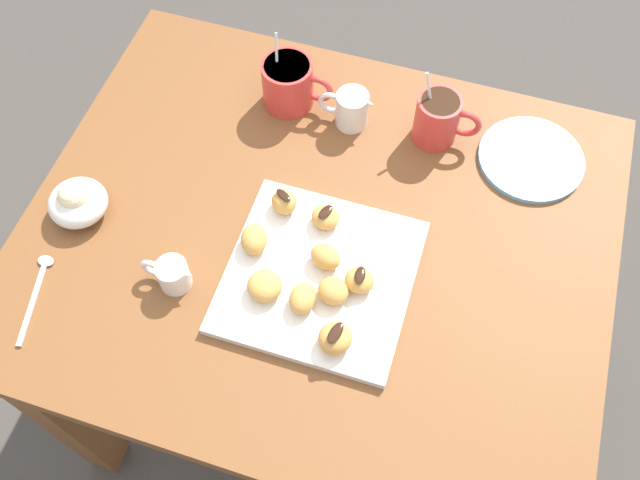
# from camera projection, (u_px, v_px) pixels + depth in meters

# --- Properties ---
(ground_plane) EXTENTS (8.00, 8.00, 0.00)m
(ground_plane) POSITION_uv_depth(u_px,v_px,m) (319.00, 376.00, 1.82)
(ground_plane) COLOR #423D38
(dining_table) EXTENTS (0.99, 0.82, 0.76)m
(dining_table) POSITION_uv_depth(u_px,v_px,m) (318.00, 270.00, 1.29)
(dining_table) COLOR brown
(dining_table) RESTS_ON ground_plane
(pastry_plate_square) EXTENTS (0.30, 0.30, 0.02)m
(pastry_plate_square) POSITION_uv_depth(u_px,v_px,m) (320.00, 276.00, 1.12)
(pastry_plate_square) COLOR silver
(pastry_plate_square) RESTS_ON dining_table
(coffee_mug_red_left) EXTENTS (0.14, 0.10, 0.14)m
(coffee_mug_red_left) POSITION_uv_depth(u_px,v_px,m) (289.00, 82.00, 1.27)
(coffee_mug_red_left) COLOR red
(coffee_mug_red_left) RESTS_ON dining_table
(coffee_mug_red_right) EXTENTS (0.12, 0.08, 0.15)m
(coffee_mug_red_right) POSITION_uv_depth(u_px,v_px,m) (438.00, 118.00, 1.22)
(coffee_mug_red_right) COLOR red
(coffee_mug_red_right) RESTS_ON dining_table
(cream_pitcher_white) EXTENTS (0.10, 0.06, 0.07)m
(cream_pitcher_white) POSITION_uv_depth(u_px,v_px,m) (351.00, 108.00, 1.25)
(cream_pitcher_white) COLOR silver
(cream_pitcher_white) RESTS_ON dining_table
(ice_cream_bowl) EXTENTS (0.10, 0.10, 0.07)m
(ice_cream_bowl) POSITION_uv_depth(u_px,v_px,m) (77.00, 201.00, 1.16)
(ice_cream_bowl) COLOR silver
(ice_cream_bowl) RESTS_ON dining_table
(chocolate_sauce_pitcher) EXTENTS (0.09, 0.05, 0.06)m
(chocolate_sauce_pitcher) POSITION_uv_depth(u_px,v_px,m) (172.00, 274.00, 1.09)
(chocolate_sauce_pitcher) COLOR silver
(chocolate_sauce_pitcher) RESTS_ON dining_table
(saucer_sky_left) EXTENTS (0.19, 0.19, 0.01)m
(saucer_sky_left) POSITION_uv_depth(u_px,v_px,m) (531.00, 159.00, 1.24)
(saucer_sky_left) COLOR #66A8DB
(saucer_sky_left) RESTS_ON dining_table
(loose_spoon_near_saucer) EXTENTS (0.05, 0.16, 0.01)m
(loose_spoon_near_saucer) POSITION_uv_depth(u_px,v_px,m) (37.00, 287.00, 1.11)
(loose_spoon_near_saucer) COLOR silver
(loose_spoon_near_saucer) RESTS_ON dining_table
(beignet_0) EXTENTS (0.06, 0.06, 0.04)m
(beignet_0) POSITION_uv_depth(u_px,v_px,m) (333.00, 291.00, 1.07)
(beignet_0) COLOR #D19347
(beignet_0) RESTS_ON pastry_plate_square
(beignet_1) EXTENTS (0.07, 0.07, 0.04)m
(beignet_1) POSITION_uv_depth(u_px,v_px,m) (335.00, 338.00, 1.03)
(beignet_1) COLOR #D19347
(beignet_1) RESTS_ON pastry_plate_square
(chocolate_drizzle_1) EXTENTS (0.03, 0.04, 0.00)m
(chocolate_drizzle_1) POSITION_uv_depth(u_px,v_px,m) (335.00, 333.00, 1.01)
(chocolate_drizzle_1) COLOR black
(chocolate_drizzle_1) RESTS_ON beignet_1
(beignet_2) EXTENTS (0.06, 0.06, 0.04)m
(beignet_2) POSITION_uv_depth(u_px,v_px,m) (284.00, 202.00, 1.16)
(beignet_2) COLOR #D19347
(beignet_2) RESTS_ON pastry_plate_square
(chocolate_drizzle_2) EXTENTS (0.04, 0.03, 0.00)m
(chocolate_drizzle_2) POSITION_uv_depth(u_px,v_px,m) (283.00, 195.00, 1.14)
(chocolate_drizzle_2) COLOR black
(chocolate_drizzle_2) RESTS_ON beignet_2
(beignet_3) EXTENTS (0.05, 0.05, 0.03)m
(beignet_3) POSITION_uv_depth(u_px,v_px,m) (359.00, 280.00, 1.08)
(beignet_3) COLOR #D19347
(beignet_3) RESTS_ON pastry_plate_square
(chocolate_drizzle_3) EXTENTS (0.02, 0.03, 0.00)m
(chocolate_drizzle_3) POSITION_uv_depth(u_px,v_px,m) (360.00, 275.00, 1.07)
(chocolate_drizzle_3) COLOR black
(chocolate_drizzle_3) RESTS_ON beignet_3
(beignet_4) EXTENTS (0.04, 0.06, 0.03)m
(beignet_4) POSITION_uv_depth(u_px,v_px,m) (302.00, 298.00, 1.07)
(beignet_4) COLOR #D19347
(beignet_4) RESTS_ON pastry_plate_square
(beignet_5) EXTENTS (0.08, 0.08, 0.03)m
(beignet_5) POSITION_uv_depth(u_px,v_px,m) (265.00, 286.00, 1.08)
(beignet_5) COLOR #D19347
(beignet_5) RESTS_ON pastry_plate_square
(beignet_6) EXTENTS (0.06, 0.07, 0.04)m
(beignet_6) POSITION_uv_depth(u_px,v_px,m) (254.00, 239.00, 1.12)
(beignet_6) COLOR #D19347
(beignet_6) RESTS_ON pastry_plate_square
(beignet_7) EXTENTS (0.06, 0.06, 0.03)m
(beignet_7) POSITION_uv_depth(u_px,v_px,m) (325.00, 217.00, 1.14)
(beignet_7) COLOR #D19347
(beignet_7) RESTS_ON pastry_plate_square
(chocolate_drizzle_7) EXTENTS (0.03, 0.04, 0.00)m
(chocolate_drizzle_7) POSITION_uv_depth(u_px,v_px,m) (326.00, 212.00, 1.13)
(chocolate_drizzle_7) COLOR black
(chocolate_drizzle_7) RESTS_ON beignet_7
(beignet_8) EXTENTS (0.06, 0.05, 0.04)m
(beignet_8) POSITION_uv_depth(u_px,v_px,m) (325.00, 257.00, 1.10)
(beignet_8) COLOR #D19347
(beignet_8) RESTS_ON pastry_plate_square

